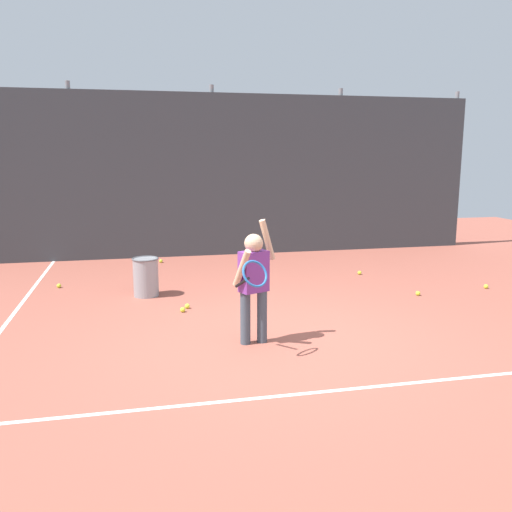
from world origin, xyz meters
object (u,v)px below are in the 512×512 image
Objects in this scene: tennis_player at (254,279)px; tennis_ball_6 at (161,261)px; tennis_ball_3 at (418,293)px; tennis_ball_7 at (59,286)px; tennis_ball_1 at (486,286)px; tennis_ball_5 at (183,310)px; tennis_ball_4 at (360,273)px; ball_hopper at (146,276)px; tennis_ball_0 at (187,306)px.

tennis_ball_6 is at bearing 76.31° from tennis_player.
tennis_ball_3 is 1.00× the size of tennis_ball_7.
tennis_player is 20.46× the size of tennis_ball_6.
tennis_ball_5 is at bearing -176.85° from tennis_ball_1.
tennis_ball_4 is at bearing 26.43° from tennis_player.
tennis_ball_1 is 1.24m from tennis_ball_3.
ball_hopper is 8.52× the size of tennis_ball_1.
tennis_ball_5 is (-4.66, -0.26, 0.00)m from tennis_ball_1.
tennis_ball_0 and tennis_ball_5 have the same top height.
tennis_ball_6 is at bearing 45.21° from tennis_ball_7.
tennis_ball_1 is at bearing -1.39° from tennis_player.
tennis_ball_0 and tennis_ball_1 have the same top height.
tennis_ball_0 is at bearing 179.06° from tennis_ball_3.
tennis_ball_5 is (0.45, -0.95, -0.26)m from ball_hopper.
tennis_ball_0 is (-0.59, 1.51, -0.69)m from tennis_player.
tennis_player is 20.46× the size of tennis_ball_7.
tennis_player reaches higher than ball_hopper.
tennis_ball_3 and tennis_ball_5 have the same top height.
tennis_ball_0 is 2.41m from tennis_ball_7.
tennis_ball_1 is 6.58m from tennis_ball_7.
tennis_ball_0 is (0.52, -0.79, -0.26)m from ball_hopper.
tennis_ball_1 is 4.67m from tennis_ball_5.
tennis_ball_7 is (-5.19, 1.62, 0.00)m from tennis_ball_3.
tennis_player is 3.91m from tennis_ball_4.
ball_hopper is at bearing 172.27° from tennis_ball_1.
tennis_ball_0 is 1.00× the size of tennis_ball_3.
tennis_ball_5 is at bearing -87.75° from tennis_ball_6.
tennis_ball_7 is (-2.42, 3.07, -0.69)m from tennis_player.
tennis_ball_1 and tennis_ball_3 have the same top height.
ball_hopper reaches higher than tennis_ball_3.
tennis_ball_3 is (-1.23, -0.15, 0.00)m from tennis_ball_1.
tennis_ball_3 is at bearing -17.31° from tennis_ball_7.
tennis_player reaches higher than tennis_ball_5.
tennis_ball_4 is 3.73m from tennis_ball_6.
ball_hopper reaches higher than tennis_ball_4.
tennis_ball_4 and tennis_ball_7 have the same top height.
ball_hopper is 1.08m from tennis_ball_5.
tennis_ball_4 is (-1.51, 1.33, 0.00)m from tennis_ball_1.
tennis_ball_0 is 1.00× the size of tennis_ball_1.
tennis_ball_4 is (2.49, 2.93, -0.69)m from tennis_player.
tennis_ball_0 is at bearing 65.21° from tennis_ball_5.
tennis_player is 1.65m from tennis_ball_5.
tennis_ball_0 is 3.21m from tennis_ball_6.
tennis_ball_6 is 1.00× the size of tennis_ball_7.
tennis_ball_4 is (3.08, 1.43, 0.00)m from tennis_ball_0.
tennis_ball_0 and tennis_ball_3 have the same top height.
tennis_ball_1 is at bearing -12.85° from tennis_ball_7.
tennis_ball_3 is 1.00× the size of tennis_ball_6.
tennis_ball_7 is at bearing 149.56° from ball_hopper.
tennis_ball_5 and tennis_ball_7 have the same top height.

